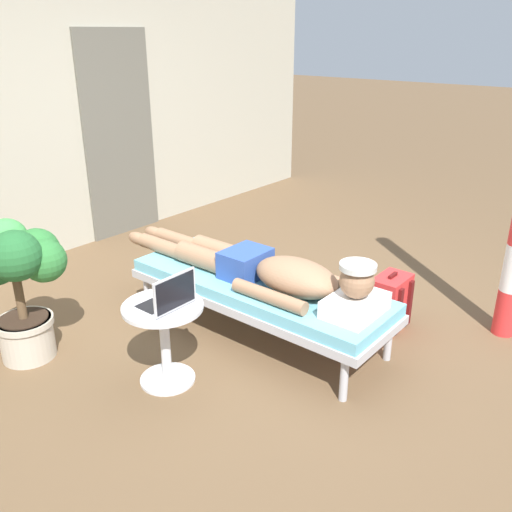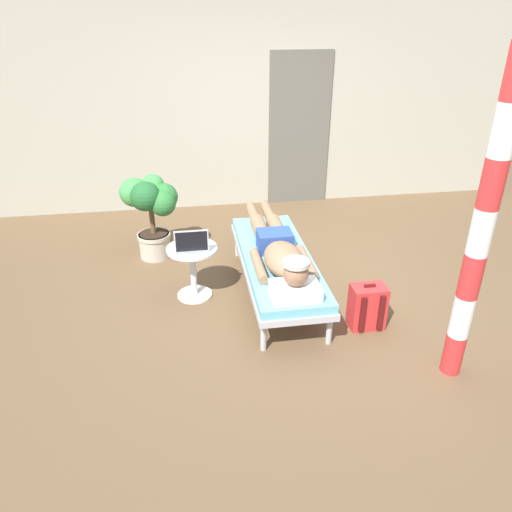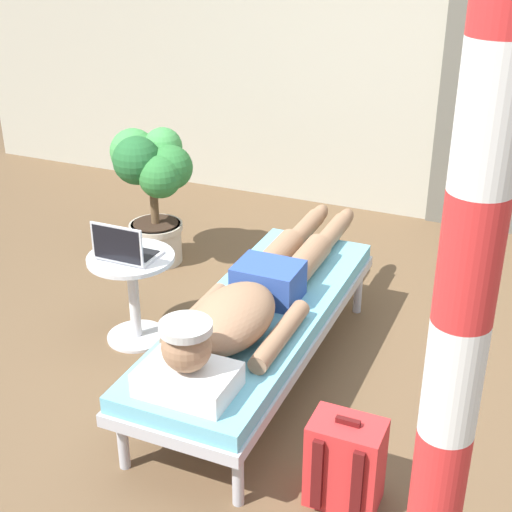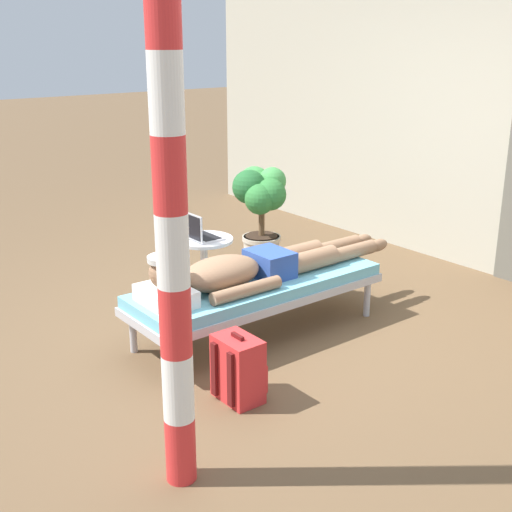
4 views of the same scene
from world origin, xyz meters
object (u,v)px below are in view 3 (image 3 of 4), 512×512
side_table (133,283)px  porch_post (453,378)px  laptop (125,250)px  person_reclining (253,298)px  lounge_chair (259,321)px  backpack (345,463)px  potted_plant (152,177)px

side_table → porch_post: bearing=-36.7°
side_table → porch_post: (1.91, -1.42, 0.83)m
laptop → person_reclining: bearing=-7.6°
lounge_chair → backpack: size_ratio=4.56×
side_table → person_reclining: bearing=-11.2°
backpack → porch_post: porch_post is taller
person_reclining → porch_post: porch_post is taller
backpack → side_table: bearing=153.2°
lounge_chair → person_reclining: bearing=-90.0°
lounge_chair → porch_post: size_ratio=0.81×
person_reclining → potted_plant: bearing=138.3°
side_table → potted_plant: 1.03m
person_reclining → backpack: person_reclining is taller
person_reclining → potted_plant: (-1.20, 1.07, 0.10)m
porch_post → potted_plant: bearing=134.8°
side_table → laptop: size_ratio=1.69×
person_reclining → backpack: bearing=-41.0°
backpack → potted_plant: potted_plant is taller
laptop → backpack: (1.47, -0.69, -0.39)m
laptop → backpack: bearing=-25.2°
person_reclining → backpack: 0.95m
laptop → potted_plant: 1.04m
laptop → potted_plant: size_ratio=0.33×
side_table → backpack: size_ratio=1.23×
person_reclining → side_table: bearing=168.8°
lounge_chair → porch_post: porch_post is taller
person_reclining → potted_plant: 1.61m
lounge_chair → laptop: laptop is taller
lounge_chair → side_table: 0.80m
lounge_chair → porch_post: (1.12, -1.35, 0.84)m
potted_plant → backpack: bearing=-41.5°
porch_post → lounge_chair: bearing=129.6°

